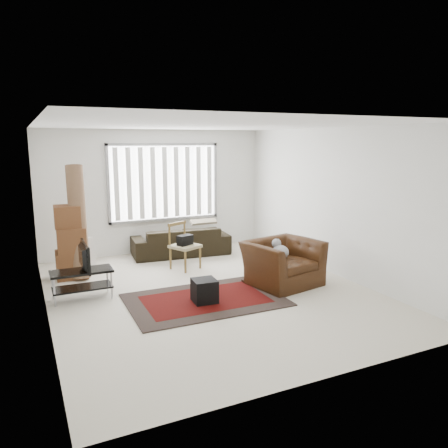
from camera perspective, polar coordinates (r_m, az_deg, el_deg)
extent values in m
plane|color=beige|center=(7.33, -1.89, -8.79)|extent=(6.00, 6.00, 0.00)
cube|color=white|center=(6.91, -2.04, 12.81)|extent=(5.00, 6.00, 0.02)
cube|color=white|center=(9.80, -8.94, 4.20)|extent=(5.00, 0.02, 2.70)
cube|color=white|center=(4.45, 13.52, -3.93)|extent=(5.00, 0.02, 2.70)
cube|color=white|center=(6.44, -22.84, 0.04)|extent=(0.02, 6.00, 2.70)
cube|color=white|center=(8.29, 14.13, 2.81)|extent=(0.02, 6.00, 2.70)
cube|color=white|center=(9.81, -7.82, 5.41)|extent=(2.40, 0.01, 1.60)
cube|color=gray|center=(9.79, -7.78, 5.41)|extent=(2.52, 0.06, 1.72)
cube|color=white|center=(9.76, -7.71, 5.39)|extent=(2.40, 0.02, 1.55)
cube|color=black|center=(6.94, -2.48, -9.85)|extent=(2.41, 1.62, 0.02)
cube|color=#440806|center=(6.94, -2.48, -9.77)|extent=(1.90, 1.12, 0.00)
cube|color=black|center=(7.21, -18.14, -5.91)|extent=(0.94, 0.42, 0.04)
cube|color=black|center=(7.29, -18.01, -7.89)|extent=(0.90, 0.39, 0.03)
cylinder|color=#B2B2B7|center=(7.07, -21.27, -8.28)|extent=(0.03, 0.03, 0.47)
cylinder|color=#B2B2B7|center=(7.16, -14.47, -7.63)|extent=(0.03, 0.03, 0.47)
cylinder|color=#B2B2B7|center=(7.41, -21.48, -7.43)|extent=(0.03, 0.03, 0.47)
cylinder|color=#B2B2B7|center=(7.50, -14.99, -6.82)|extent=(0.03, 0.03, 0.47)
imported|color=black|center=(7.15, -18.25, -4.09)|extent=(0.10, 0.76, 0.44)
cube|color=black|center=(6.78, -2.57, -8.68)|extent=(0.38, 0.38, 0.35)
cube|color=brown|center=(8.45, -19.27, -4.99)|extent=(0.56, 0.52, 0.49)
cube|color=brown|center=(8.31, -19.31, -1.93)|extent=(0.51, 0.46, 0.44)
cube|color=brown|center=(8.28, -19.80, 0.94)|extent=(0.46, 0.46, 0.39)
cube|color=silver|center=(8.50, -18.26, -4.13)|extent=(0.56, 0.29, 0.69)
cylinder|color=brown|center=(8.26, -18.55, 0.28)|extent=(0.35, 0.71, 2.06)
imported|color=black|center=(9.55, -5.67, -1.67)|extent=(2.16, 1.09, 0.80)
cube|color=#867B58|center=(8.49, -5.10, -2.92)|extent=(0.64, 0.64, 0.05)
cylinder|color=brown|center=(8.27, -5.07, -4.90)|extent=(0.04, 0.04, 0.45)
cylinder|color=brown|center=(8.55, -3.14, -4.35)|extent=(0.04, 0.04, 0.45)
cylinder|color=brown|center=(8.55, -7.01, -4.41)|extent=(0.04, 0.04, 0.45)
cylinder|color=brown|center=(8.82, -5.08, -3.89)|extent=(0.04, 0.04, 0.45)
cube|color=brown|center=(8.55, -6.16, 0.04)|extent=(0.43, 0.23, 0.06)
cube|color=brown|center=(8.45, -7.13, -1.45)|extent=(0.06, 0.06, 0.45)
cube|color=brown|center=(8.72, -5.17, -1.02)|extent=(0.06, 0.06, 0.45)
cube|color=black|center=(8.46, -5.11, -2.11)|extent=(0.34, 0.28, 0.19)
imported|color=#341A0A|center=(7.62, 7.67, -4.66)|extent=(1.35, 1.23, 0.87)
ellipsoid|color=#59595B|center=(7.59, 7.69, -3.72)|extent=(0.30, 0.35, 0.22)
sphere|color=#59595B|center=(7.67, 6.87, -2.52)|extent=(0.16, 0.16, 0.16)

